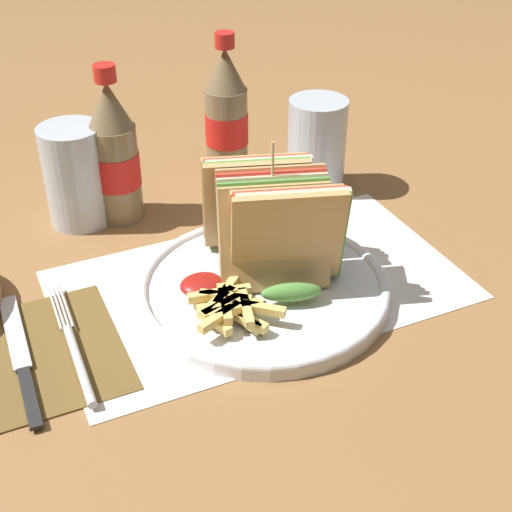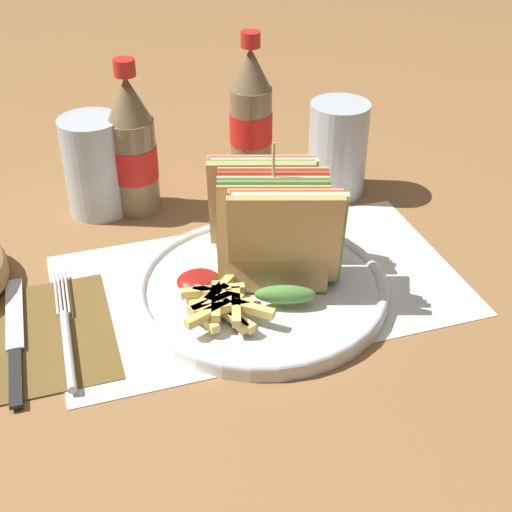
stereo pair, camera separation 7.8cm
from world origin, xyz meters
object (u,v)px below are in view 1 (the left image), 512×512
glass_near (317,145)px  glass_far (77,182)px  plate_main (264,287)px  knife (20,357)px  coke_bottle_near (115,156)px  club_sandwich (271,223)px  coke_bottle_far (226,116)px  fork (75,351)px

glass_near → glass_far: (-0.32, 0.05, -0.01)m
plate_main → knife: bearing=180.0°
plate_main → coke_bottle_near: 0.26m
club_sandwich → glass_near: size_ratio=1.43×
knife → coke_bottle_far: size_ratio=1.01×
glass_near → coke_bottle_near: bearing=172.4°
glass_far → club_sandwich: bearing=-53.6°
club_sandwich → plate_main: bearing=-130.7°
plate_main → club_sandwich: bearing=49.3°
glass_far → plate_main: bearing=-59.6°
fork → glass_far: (0.07, 0.26, 0.05)m
coke_bottle_near → coke_bottle_far: bearing=18.6°
fork → coke_bottle_near: size_ratio=0.97×
fork → coke_bottle_far: 0.43m
knife → coke_bottle_near: coke_bottle_near is taller
knife → coke_bottle_far: (0.34, 0.29, 0.08)m
coke_bottle_near → glass_near: size_ratio=1.58×
club_sandwich → glass_far: (-0.17, 0.22, -0.02)m
fork → glass_far: size_ratio=1.53×
fork → glass_far: glass_far is taller
club_sandwich → glass_near: 0.23m
club_sandwich → glass_far: club_sandwich is taller
club_sandwich → coke_bottle_near: (-0.12, 0.21, 0.01)m
club_sandwich → knife: size_ratio=0.90×
coke_bottle_far → glass_near: coke_bottle_far is taller
coke_bottle_near → plate_main: bearing=-67.7°
knife → glass_near: glass_near is taller
plate_main → coke_bottle_near: (-0.10, 0.23, 0.08)m
knife → glass_far: 0.28m
coke_bottle_near → glass_far: (-0.05, 0.01, -0.03)m
glass_near → glass_far: bearing=171.2°
club_sandwich → fork: (-0.23, -0.04, -0.07)m
coke_bottle_near → fork: bearing=-115.1°
plate_main → coke_bottle_far: bearing=74.7°
club_sandwich → coke_bottle_far: size_ratio=0.91×
plate_main → club_sandwich: club_sandwich is taller
plate_main → knife: (-0.26, 0.00, -0.00)m
fork → knife: 0.05m
plate_main → club_sandwich: (0.02, 0.02, 0.06)m
knife → coke_bottle_far: bearing=41.9°
plate_main → fork: size_ratio=1.41×
knife → glass_near: size_ratio=1.59×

